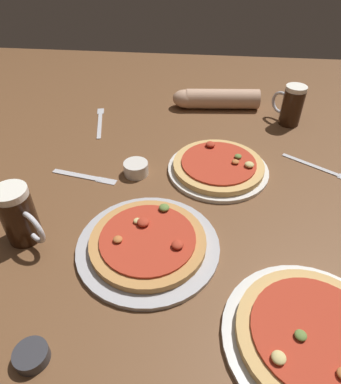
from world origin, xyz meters
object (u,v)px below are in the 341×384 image
(pizza_plate_far, at_px, (218,167))
(knife_right, at_px, (85,176))
(diner_arm, at_px, (213,99))
(ramekin_sauce, at_px, (136,168))
(pizza_plate_near, at_px, (148,243))
(beer_mug_amber, at_px, (19,216))
(pizza_plate_side, at_px, (314,337))
(beer_mug_dark, at_px, (291,105))
(ramekin_butter, at_px, (32,356))
(fork_spare, at_px, (318,167))
(fork_left, at_px, (100,122))

(pizza_plate_far, bearing_deg, knife_right, -169.76)
(diner_arm, bearing_deg, pizza_plate_far, -87.20)
(ramekin_sauce, relative_size, knife_right, 0.36)
(pizza_plate_near, relative_size, diner_arm, 1.00)
(pizza_plate_near, distance_m, beer_mug_amber, 0.30)
(pizza_plate_far, relative_size, pizza_plate_side, 0.91)
(beer_mug_dark, xyz_separation_m, beer_mug_amber, (-0.72, -0.65, 0.00))
(pizza_plate_near, distance_m, knife_right, 0.34)
(pizza_plate_side, distance_m, ramekin_sauce, 0.64)
(beer_mug_amber, bearing_deg, ramekin_butter, -64.47)
(pizza_plate_far, height_order, fork_spare, pizza_plate_far)
(ramekin_butter, distance_m, fork_left, 0.87)
(fork_left, bearing_deg, ramekin_sauce, -57.28)
(pizza_plate_far, distance_m, beer_mug_dark, 0.42)
(pizza_plate_near, bearing_deg, knife_right, 132.60)
(pizza_plate_side, relative_size, ramekin_sauce, 4.57)
(pizza_plate_side, distance_m, ramekin_butter, 0.51)
(fork_spare, xyz_separation_m, diner_arm, (-0.33, 0.38, 0.03))
(fork_left, height_order, diner_arm, diner_arm)
(knife_right, relative_size, fork_spare, 1.04)
(pizza_plate_far, relative_size, beer_mug_dark, 2.11)
(pizza_plate_near, bearing_deg, ramekin_butter, -120.47)
(ramekin_butter, height_order, fork_spare, ramekin_butter)
(ramekin_butter, height_order, diner_arm, diner_arm)
(beer_mug_amber, distance_m, diner_arm, 0.87)
(beer_mug_amber, bearing_deg, knife_right, 75.23)
(pizza_plate_far, height_order, diner_arm, diner_arm)
(pizza_plate_far, distance_m, pizza_plate_side, 0.55)
(pizza_plate_near, distance_m, fork_left, 0.65)
(pizza_plate_far, relative_size, fork_left, 1.32)
(ramekin_butter, bearing_deg, beer_mug_amber, 115.53)
(pizza_plate_far, xyz_separation_m, beer_mug_amber, (-0.46, -0.32, 0.06))
(ramekin_butter, xyz_separation_m, fork_spare, (0.64, 0.65, -0.01))
(beer_mug_amber, relative_size, ramekin_sauce, 2.03)
(pizza_plate_near, relative_size, pizza_plate_side, 1.00)
(pizza_plate_far, xyz_separation_m, ramekin_sauce, (-0.25, -0.04, 0.00))
(ramekin_butter, bearing_deg, knife_right, 97.21)
(fork_spare, bearing_deg, pizza_plate_far, -171.15)
(pizza_plate_near, xyz_separation_m, fork_spare, (0.47, 0.37, -0.01))
(pizza_plate_near, xyz_separation_m, ramekin_butter, (-0.16, -0.28, -0.00))
(beer_mug_amber, xyz_separation_m, fork_left, (0.02, 0.59, -0.07))
(pizza_plate_near, bearing_deg, beer_mug_dark, 57.26)
(pizza_plate_near, distance_m, ramekin_sauce, 0.30)
(knife_right, xyz_separation_m, diner_arm, (0.38, 0.50, 0.03))
(pizza_plate_far, height_order, knife_right, pizza_plate_far)
(fork_left, height_order, knife_right, same)
(fork_left, bearing_deg, beer_mug_amber, -92.25)
(ramekin_butter, relative_size, fork_left, 0.27)
(beer_mug_amber, bearing_deg, pizza_plate_side, -17.04)
(diner_arm, bearing_deg, ramekin_sauce, -115.68)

